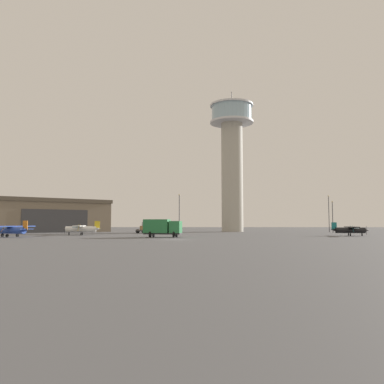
# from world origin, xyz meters

# --- Properties ---
(ground_plane) EXTENTS (400.00, 400.00, 0.00)m
(ground_plane) POSITION_xyz_m (0.00, 0.00, 0.00)
(ground_plane) COLOR #545456
(control_tower) EXTENTS (12.70, 12.70, 41.43)m
(control_tower) POSITION_xyz_m (12.69, 56.54, 23.22)
(control_tower) COLOR #B2AD9E
(control_tower) RESTS_ON ground_plane
(hangar) EXTENTS (35.90, 33.21, 9.07)m
(hangar) POSITION_xyz_m (-39.70, 51.63, 4.55)
(hangar) COLOR #7A6B56
(hangar) RESTS_ON ground_plane
(airplane_black) EXTENTS (6.87, 8.78, 2.58)m
(airplane_black) POSITION_xyz_m (32.12, 18.42, 1.20)
(airplane_black) COLOR black
(airplane_black) RESTS_ON ground_plane
(airplane_blue) EXTENTS (7.44, 9.35, 2.86)m
(airplane_blue) POSITION_xyz_m (-29.23, 10.06, 1.33)
(airplane_blue) COLOR #2847A8
(airplane_blue) RESTS_ON ground_plane
(airplane_white) EXTENTS (7.63, 9.74, 2.86)m
(airplane_white) POSITION_xyz_m (-20.78, 22.11, 1.34)
(airplane_white) COLOR white
(airplane_white) RESTS_ON ground_plane
(truck_box_green) EXTENTS (6.67, 3.88, 3.07)m
(truck_box_green) POSITION_xyz_m (-3.06, 9.92, 1.73)
(truck_box_green) COLOR #38383D
(truck_box_green) RESTS_ON ground_plane
(truck_flatbed_silver) EXTENTS (3.87, 6.49, 2.75)m
(truck_flatbed_silver) POSITION_xyz_m (-10.09, 39.99, 1.32)
(truck_flatbed_silver) COLOR #38383D
(truck_flatbed_silver) RESTS_ON ground_plane
(light_post_west) EXTENTS (0.44, 0.44, 10.24)m
(light_post_west) POSITION_xyz_m (39.14, 52.53, 5.98)
(light_post_west) COLOR #38383D
(light_post_west) RESTS_ON ground_plane
(light_post_north) EXTENTS (0.44, 0.44, 9.80)m
(light_post_north) POSITION_xyz_m (-1.84, 40.83, 5.76)
(light_post_north) COLOR #38383D
(light_post_north) RESTS_ON ground_plane
(light_post_centre) EXTENTS (0.44, 0.44, 8.26)m
(light_post_centre) POSITION_xyz_m (37.73, 45.18, 4.95)
(light_post_centre) COLOR #38383D
(light_post_centre) RESTS_ON ground_plane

